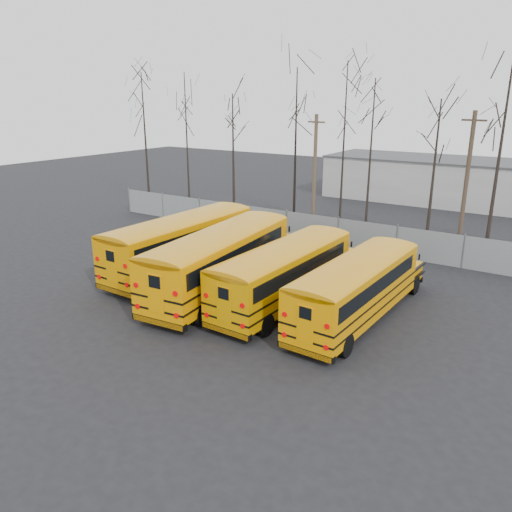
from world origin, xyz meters
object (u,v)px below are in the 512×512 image
Objects in this scene: bus_b at (223,256)px; utility_pole_right at (466,181)px; bus_c at (287,269)px; utility_pole_left at (315,171)px; bus_d at (358,284)px; bus_a at (184,239)px.

utility_pole_right reaches higher than bus_b.
bus_c is (3.47, 0.49, -0.20)m from bus_b.
bus_b is 15.37m from utility_pole_left.
bus_b is at bearing -173.24° from bus_d.
bus_d is (7.10, 0.58, -0.25)m from bus_b.
bus_c is at bearing 2.64° from bus_b.
bus_d is (3.63, 0.10, -0.06)m from bus_c.
utility_pole_left is (-5.96, 14.49, 2.58)m from bus_c.
utility_pole_left is 0.95× the size of utility_pole_right.
bus_b is (3.85, -1.42, 0.04)m from bus_a.
bus_b is 7.13m from bus_d.
utility_pole_right reaches higher than utility_pole_left.
bus_a is 0.97× the size of bus_b.
utility_pole_right reaches higher than bus_d.
bus_d is 17.50m from utility_pole_left.
bus_b is at bearing -170.39° from bus_c.
bus_b is 1.38× the size of utility_pole_right.
bus_a is 1.12× the size of bus_d.
bus_a is 7.38m from bus_c.
bus_b is 1.12× the size of bus_c.
bus_d is 14.50m from utility_pole_right.
bus_a is 4.10m from bus_b.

